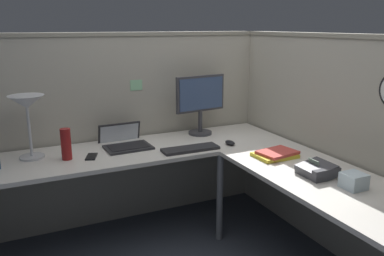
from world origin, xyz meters
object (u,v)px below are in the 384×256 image
object	(u,v)px
monitor	(200,100)
laptop	(124,142)
desk_lamp_dome	(27,107)
thermos_flask	(66,144)
book_stack	(276,154)
office_phone	(317,171)
computer_mouse	(230,143)
keyboard	(190,149)
cell_phone	(92,157)
tissue_box	(354,181)

from	to	relation	value
monitor	laptop	distance (m)	0.73
desk_lamp_dome	thermos_flask	world-z (taller)	desk_lamp_dome
monitor	book_stack	bearing A→B (deg)	-74.69
monitor	desk_lamp_dome	world-z (taller)	monitor
book_stack	thermos_flask	bearing A→B (deg)	156.84
monitor	office_phone	size ratio (longest dim) A/B	2.40
computer_mouse	office_phone	size ratio (longest dim) A/B	0.50
computer_mouse	keyboard	bearing A→B (deg)	178.87
keyboard	book_stack	xyz separation A→B (m)	(0.48, -0.40, 0.01)
keyboard	thermos_flask	distance (m)	0.89
cell_phone	laptop	bearing A→B (deg)	53.27
monitor	thermos_flask	distance (m)	1.16
tissue_box	keyboard	bearing A→B (deg)	117.49
monitor	keyboard	distance (m)	0.54
monitor	cell_phone	bearing A→B (deg)	-166.78
monitor	thermos_flask	size ratio (longest dim) A/B	2.27
laptop	tissue_box	world-z (taller)	laptop
thermos_flask	tissue_box	world-z (taller)	thermos_flask
office_phone	book_stack	distance (m)	0.41
laptop	cell_phone	distance (m)	0.35
cell_phone	book_stack	xyz separation A→B (m)	(1.18, -0.55, 0.02)
office_phone	keyboard	bearing A→B (deg)	121.04
cell_phone	book_stack	size ratio (longest dim) A/B	0.48
laptop	office_phone	xyz separation A→B (m)	(0.90, -1.15, 0.01)
monitor	book_stack	distance (m)	0.85
keyboard	office_phone	bearing A→B (deg)	-57.88
cell_phone	office_phone	xyz separation A→B (m)	(1.19, -0.96, 0.03)
monitor	desk_lamp_dome	distance (m)	1.35
thermos_flask	desk_lamp_dome	bearing A→B (deg)	148.38
cell_phone	office_phone	world-z (taller)	office_phone
laptop	desk_lamp_dome	world-z (taller)	desk_lamp_dome
desk_lamp_dome	keyboard	bearing A→B (deg)	-16.13
office_phone	book_stack	bearing A→B (deg)	90.67
tissue_box	cell_phone	bearing A→B (deg)	136.20
tissue_box	office_phone	bearing A→B (deg)	103.28
keyboard	thermos_flask	xyz separation A→B (m)	(-0.86, 0.18, 0.10)
cell_phone	book_stack	bearing A→B (deg)	-4.42
thermos_flask	office_phone	xyz separation A→B (m)	(1.35, -0.99, -0.07)
book_stack	tissue_box	distance (m)	0.65
office_phone	monitor	bearing A→B (deg)	100.36
computer_mouse	tissue_box	bearing A→B (deg)	-78.82
keyboard	cell_phone	distance (m)	0.72
computer_mouse	thermos_flask	xyz separation A→B (m)	(-1.20, 0.18, 0.09)
desk_lamp_dome	cell_phone	xyz separation A→B (m)	(0.38, -0.16, -0.36)
monitor	computer_mouse	xyz separation A→B (m)	(0.07, -0.38, -0.28)
office_phone	book_stack	size ratio (longest dim) A/B	0.70
laptop	computer_mouse	size ratio (longest dim) A/B	3.77
desk_lamp_dome	cell_phone	bearing A→B (deg)	-23.13
cell_phone	tissue_box	xyz separation A→B (m)	(1.24, -1.19, 0.04)
thermos_flask	book_stack	distance (m)	1.46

